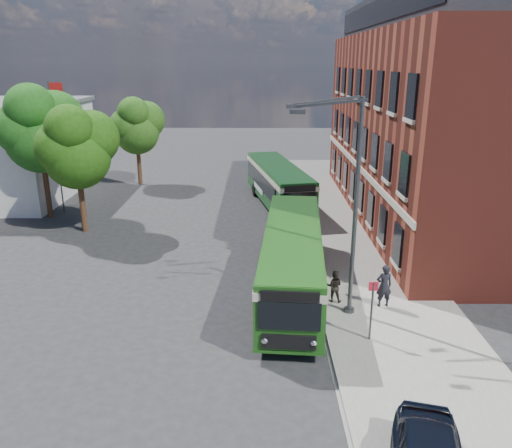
{
  "coord_description": "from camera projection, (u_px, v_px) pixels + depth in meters",
  "views": [
    {
      "loc": [
        1.37,
        -20.93,
        10.24
      ],
      "look_at": [
        1.23,
        3.61,
        2.2
      ],
      "focal_mm": 35.0,
      "sensor_mm": 36.0,
      "label": 1
    }
  ],
  "objects": [
    {
      "name": "bus_rear",
      "position": [
        278.0,
        181.0,
        36.59
      ],
      "size": [
        4.78,
        11.97,
        3.02
      ],
      "color": "#17501C",
      "rests_on": "ground"
    },
    {
      "name": "kerb_line",
      "position": [
        301.0,
        236.0,
        30.67
      ],
      "size": [
        0.12,
        48.0,
        0.01
      ],
      "primitive_type": "cube",
      "color": "beige",
      "rests_on": "ground"
    },
    {
      "name": "pedestrian_b",
      "position": [
        334.0,
        286.0,
        21.78
      ],
      "size": [
        0.81,
        0.7,
        1.45
      ],
      "primitive_type": "imported",
      "rotation": [
        0.0,
        0.0,
        2.91
      ],
      "color": "black",
      "rests_on": "pavement"
    },
    {
      "name": "pedestrian_a",
      "position": [
        384.0,
        286.0,
        21.28
      ],
      "size": [
        0.75,
        0.55,
        1.91
      ],
      "primitive_type": "imported",
      "rotation": [
        0.0,
        0.0,
        3.27
      ],
      "color": "black",
      "rests_on": "pavement"
    },
    {
      "name": "tree_mid",
      "position": [
        40.0,
        128.0,
        32.49
      ],
      "size": [
        5.32,
        5.06,
        8.98
      ],
      "color": "#3A2515",
      "rests_on": "ground"
    },
    {
      "name": "tree_left",
      "position": [
        77.0,
        146.0,
        29.82
      ],
      "size": [
        4.7,
        4.46,
        7.93
      ],
      "color": "#3A2515",
      "rests_on": "ground"
    },
    {
      "name": "street_lamp",
      "position": [
        347.0,
        206.0,
        19.67
      ],
      "size": [
        2.96,
        2.38,
        9.0
      ],
      "color": "#3B3D41",
      "rests_on": "ground"
    },
    {
      "name": "ground",
      "position": [
        229.0,
        293.0,
        23.09
      ],
      "size": [
        120.0,
        120.0,
        0.0
      ],
      "primitive_type": "plane",
      "color": "#262629",
      "rests_on": "ground"
    },
    {
      "name": "bus_stop_sign",
      "position": [
        372.0,
        307.0,
        18.6
      ],
      "size": [
        0.35,
        0.08,
        2.52
      ],
      "color": "#3B3D41",
      "rests_on": "ground"
    },
    {
      "name": "flagpole",
      "position": [
        56.0,
        143.0,
        33.98
      ],
      "size": [
        0.95,
        0.1,
        9.0
      ],
      "color": "#3B3D41",
      "rests_on": "ground"
    },
    {
      "name": "brick_office",
      "position": [
        454.0,
        114.0,
        32.25
      ],
      "size": [
        12.1,
        26.0,
        14.2
      ],
      "color": "maroon",
      "rests_on": "ground"
    },
    {
      "name": "pavement",
      "position": [
        350.0,
        235.0,
        30.63
      ],
      "size": [
        6.0,
        48.0,
        0.15
      ],
      "primitive_type": "cube",
      "color": "gray",
      "rests_on": "ground"
    },
    {
      "name": "white_building",
      "position": [
        13.0,
        149.0,
        39.16
      ],
      "size": [
        9.4,
        13.4,
        7.3
      ],
      "color": "silver",
      "rests_on": "ground"
    },
    {
      "name": "bus_front",
      "position": [
        292.0,
        254.0,
        22.75
      ],
      "size": [
        3.52,
        12.36,
        3.02
      ],
      "color": "#1E5416",
      "rests_on": "ground"
    },
    {
      "name": "tree_right",
      "position": [
        137.0,
        125.0,
        42.02
      ],
      "size": [
        4.44,
        4.22,
        7.49
      ],
      "color": "#3A2515",
      "rests_on": "ground"
    }
  ]
}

